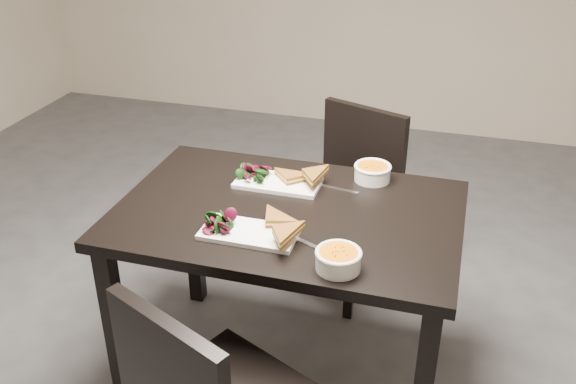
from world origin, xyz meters
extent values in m
plane|color=#47474C|center=(0.00, 0.00, 0.00)|extent=(5.00, 5.00, 0.00)
cube|color=black|center=(0.28, -0.21, 0.73)|extent=(1.20, 0.80, 0.04)
cube|color=black|center=(-0.26, -0.55, 0.35)|extent=(0.06, 0.06, 0.71)
cube|color=black|center=(-0.26, 0.13, 0.35)|extent=(0.06, 0.06, 0.71)
cube|color=black|center=(0.82, 0.13, 0.35)|extent=(0.06, 0.06, 0.71)
cube|color=black|center=(0.19, -0.98, 0.65)|extent=(0.40, 0.21, 0.40)
cube|color=black|center=(0.34, 0.43, 0.43)|extent=(0.54, 0.54, 0.04)
cube|color=black|center=(0.11, 0.32, 0.21)|extent=(0.05, 0.05, 0.41)
cube|color=black|center=(0.45, 0.19, 0.21)|extent=(0.05, 0.05, 0.41)
cube|color=black|center=(0.24, 0.66, 0.21)|extent=(0.05, 0.05, 0.41)
cube|color=black|center=(0.57, 0.53, 0.21)|extent=(0.05, 0.05, 0.41)
cube|color=black|center=(0.41, 0.60, 0.65)|extent=(0.41, 0.19, 0.40)
cube|color=white|center=(0.21, -0.40, 0.76)|extent=(0.32, 0.16, 0.02)
cylinder|color=white|center=(0.53, -0.51, 0.78)|extent=(0.14, 0.14, 0.05)
cylinder|color=orange|center=(0.53, -0.51, 0.80)|extent=(0.12, 0.12, 0.02)
torus|color=white|center=(0.53, -0.51, 0.81)|extent=(0.14, 0.14, 0.01)
cube|color=silver|center=(0.40, -0.40, 0.75)|extent=(0.17, 0.09, 0.00)
cube|color=white|center=(0.19, -0.04, 0.76)|extent=(0.32, 0.16, 0.02)
cylinder|color=white|center=(0.53, 0.10, 0.78)|extent=(0.14, 0.14, 0.05)
cylinder|color=orange|center=(0.53, 0.10, 0.80)|extent=(0.12, 0.12, 0.02)
torus|color=white|center=(0.53, 0.10, 0.81)|extent=(0.14, 0.14, 0.01)
cube|color=silver|center=(0.41, -0.01, 0.75)|extent=(0.18, 0.04, 0.00)
camera|label=1|loc=(0.83, -2.07, 1.86)|focal=39.71mm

